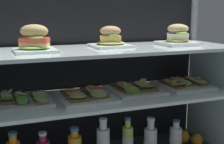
{
  "coord_description": "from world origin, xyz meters",
  "views": [
    {
      "loc": [
        -0.6,
        -1.51,
        0.82
      ],
      "look_at": [
        0.0,
        0.0,
        0.52
      ],
      "focal_mm": 52.3,
      "sensor_mm": 36.0,
      "label": 1
    }
  ],
  "objects_px": {
    "juice_bottle_front_fourth": "(128,142)",
    "juice_bottle_front_left_end": "(176,139)",
    "orange_fruit_beside_bottles": "(198,140)",
    "juice_bottle_front_right_end": "(150,141)",
    "plated_roll_sandwich_far_right": "(178,38)",
    "open_sandwich_tray_far_right": "(135,88)",
    "open_sandwich_tray_far_left": "(86,95)",
    "plated_roll_sandwich_near_left_corner": "(110,40)",
    "open_sandwich_tray_mid_right": "(22,99)",
    "open_sandwich_tray_near_left_corner": "(183,84)",
    "plated_roll_sandwich_left_of_center": "(35,41)",
    "orange_fruit_near_left_post": "(183,137)"
  },
  "relations": [
    {
      "from": "juice_bottle_front_right_end",
      "to": "plated_roll_sandwich_far_right",
      "type": "bearing_deg",
      "value": 7.27
    },
    {
      "from": "plated_roll_sandwich_near_left_corner",
      "to": "open_sandwich_tray_far_left",
      "type": "height_order",
      "value": "plated_roll_sandwich_near_left_corner"
    },
    {
      "from": "plated_roll_sandwich_far_right",
      "to": "open_sandwich_tray_far_right",
      "type": "xyz_separation_m",
      "value": [
        -0.24,
        0.03,
        -0.27
      ]
    },
    {
      "from": "juice_bottle_front_fourth",
      "to": "orange_fruit_near_left_post",
      "type": "distance_m",
      "value": 0.41
    },
    {
      "from": "juice_bottle_front_left_end",
      "to": "open_sandwich_tray_far_left",
      "type": "bearing_deg",
      "value": 177.06
    },
    {
      "from": "open_sandwich_tray_mid_right",
      "to": "juice_bottle_front_left_end",
      "type": "height_order",
      "value": "open_sandwich_tray_mid_right"
    },
    {
      "from": "open_sandwich_tray_far_left",
      "to": "open_sandwich_tray_near_left_corner",
      "type": "distance_m",
      "value": 0.59
    },
    {
      "from": "open_sandwich_tray_far_left",
      "to": "juice_bottle_front_right_end",
      "type": "bearing_deg",
      "value": -3.22
    },
    {
      "from": "open_sandwich_tray_mid_right",
      "to": "juice_bottle_front_fourth",
      "type": "xyz_separation_m",
      "value": [
        0.53,
        -0.04,
        -0.28
      ]
    },
    {
      "from": "open_sandwich_tray_near_left_corner",
      "to": "juice_bottle_front_fourth",
      "type": "bearing_deg",
      "value": -174.26
    },
    {
      "from": "plated_roll_sandwich_left_of_center",
      "to": "orange_fruit_beside_bottles",
      "type": "height_order",
      "value": "plated_roll_sandwich_left_of_center"
    },
    {
      "from": "orange_fruit_beside_bottles",
      "to": "open_sandwich_tray_near_left_corner",
      "type": "bearing_deg",
      "value": 162.31
    },
    {
      "from": "open_sandwich_tray_far_right",
      "to": "orange_fruit_beside_bottles",
      "type": "xyz_separation_m",
      "value": [
        0.4,
        -0.03,
        -0.34
      ]
    },
    {
      "from": "plated_roll_sandwich_far_right",
      "to": "juice_bottle_front_left_end",
      "type": "bearing_deg",
      "value": -108.93
    },
    {
      "from": "open_sandwich_tray_near_left_corner",
      "to": "orange_fruit_near_left_post",
      "type": "xyz_separation_m",
      "value": [
        0.04,
        0.04,
        -0.34
      ]
    },
    {
      "from": "open_sandwich_tray_far_right",
      "to": "open_sandwich_tray_near_left_corner",
      "type": "relative_size",
      "value": 1.0
    },
    {
      "from": "plated_roll_sandwich_left_of_center",
      "to": "juice_bottle_front_left_end",
      "type": "distance_m",
      "value": 0.95
    },
    {
      "from": "plated_roll_sandwich_left_of_center",
      "to": "open_sandwich_tray_far_right",
      "type": "xyz_separation_m",
      "value": [
        0.52,
        0.05,
        -0.27
      ]
    },
    {
      "from": "plated_roll_sandwich_left_of_center",
      "to": "open_sandwich_tray_far_left",
      "type": "height_order",
      "value": "plated_roll_sandwich_left_of_center"
    },
    {
      "from": "orange_fruit_beside_bottles",
      "to": "juice_bottle_front_right_end",
      "type": "bearing_deg",
      "value": -176.16
    },
    {
      "from": "plated_roll_sandwich_near_left_corner",
      "to": "plated_roll_sandwich_far_right",
      "type": "distance_m",
      "value": 0.37
    },
    {
      "from": "open_sandwich_tray_mid_right",
      "to": "juice_bottle_front_right_end",
      "type": "xyz_separation_m",
      "value": [
        0.66,
        -0.05,
        -0.29
      ]
    },
    {
      "from": "open_sandwich_tray_far_left",
      "to": "orange_fruit_near_left_post",
      "type": "distance_m",
      "value": 0.72
    },
    {
      "from": "open_sandwich_tray_near_left_corner",
      "to": "juice_bottle_front_fourth",
      "type": "distance_m",
      "value": 0.46
    },
    {
      "from": "plated_roll_sandwich_near_left_corner",
      "to": "open_sandwich_tray_mid_right",
      "type": "height_order",
      "value": "plated_roll_sandwich_near_left_corner"
    },
    {
      "from": "open_sandwich_tray_near_left_corner",
      "to": "juice_bottle_front_left_end",
      "type": "relative_size",
      "value": 1.55
    },
    {
      "from": "plated_roll_sandwich_far_right",
      "to": "open_sandwich_tray_near_left_corner",
      "type": "height_order",
      "value": "plated_roll_sandwich_far_right"
    },
    {
      "from": "juice_bottle_front_fourth",
      "to": "juice_bottle_front_right_end",
      "type": "distance_m",
      "value": 0.13
    },
    {
      "from": "plated_roll_sandwich_left_of_center",
      "to": "plated_roll_sandwich_near_left_corner",
      "type": "bearing_deg",
      "value": 9.52
    },
    {
      "from": "open_sandwich_tray_far_right",
      "to": "orange_fruit_beside_bottles",
      "type": "relative_size",
      "value": 4.19
    },
    {
      "from": "plated_roll_sandwich_near_left_corner",
      "to": "plated_roll_sandwich_far_right",
      "type": "bearing_deg",
      "value": -8.05
    },
    {
      "from": "juice_bottle_front_right_end",
      "to": "open_sandwich_tray_far_right",
      "type": "bearing_deg",
      "value": 143.17
    },
    {
      "from": "orange_fruit_beside_bottles",
      "to": "plated_roll_sandwich_far_right",
      "type": "bearing_deg",
      "value": -179.74
    },
    {
      "from": "open_sandwich_tray_far_right",
      "to": "juice_bottle_front_right_end",
      "type": "height_order",
      "value": "open_sandwich_tray_far_right"
    },
    {
      "from": "juice_bottle_front_left_end",
      "to": "plated_roll_sandwich_far_right",
      "type": "bearing_deg",
      "value": 71.07
    },
    {
      "from": "open_sandwich_tray_far_left",
      "to": "open_sandwich_tray_far_right",
      "type": "distance_m",
      "value": 0.29
    },
    {
      "from": "juice_bottle_front_right_end",
      "to": "orange_fruit_near_left_post",
      "type": "height_order",
      "value": "juice_bottle_front_right_end"
    },
    {
      "from": "plated_roll_sandwich_far_right",
      "to": "juice_bottle_front_fourth",
      "type": "xyz_separation_m",
      "value": [
        -0.3,
        -0.0,
        -0.55
      ]
    },
    {
      "from": "plated_roll_sandwich_near_left_corner",
      "to": "open_sandwich_tray_far_left",
      "type": "xyz_separation_m",
      "value": [
        -0.15,
        -0.05,
        -0.26
      ]
    },
    {
      "from": "open_sandwich_tray_far_right",
      "to": "plated_roll_sandwich_far_right",
      "type": "bearing_deg",
      "value": -7.96
    },
    {
      "from": "plated_roll_sandwich_far_right",
      "to": "open_sandwich_tray_far_left",
      "type": "xyz_separation_m",
      "value": [
        -0.53,
        -0.0,
        -0.27
      ]
    },
    {
      "from": "open_sandwich_tray_mid_right",
      "to": "open_sandwich_tray_far_left",
      "type": "relative_size",
      "value": 1.0
    },
    {
      "from": "open_sandwich_tray_far_left",
      "to": "juice_bottle_front_left_end",
      "type": "xyz_separation_m",
      "value": [
        0.52,
        -0.03,
        -0.3
      ]
    },
    {
      "from": "open_sandwich_tray_far_right",
      "to": "open_sandwich_tray_near_left_corner",
      "type": "xyz_separation_m",
      "value": [
        0.3,
        -0.0,
        -0.0
      ]
    },
    {
      "from": "juice_bottle_front_left_end",
      "to": "juice_bottle_front_fourth",
      "type": "bearing_deg",
      "value": 175.45
    },
    {
      "from": "plated_roll_sandwich_near_left_corner",
      "to": "open_sandwich_tray_mid_right",
      "type": "bearing_deg",
      "value": -177.55
    },
    {
      "from": "juice_bottle_front_right_end",
      "to": "orange_fruit_near_left_post",
      "type": "bearing_deg",
      "value": 18.03
    },
    {
      "from": "plated_roll_sandwich_near_left_corner",
      "to": "open_sandwich_tray_far_right",
      "type": "xyz_separation_m",
      "value": [
        0.13,
        -0.02,
        -0.26
      ]
    },
    {
      "from": "juice_bottle_front_fourth",
      "to": "juice_bottle_front_left_end",
      "type": "bearing_deg",
      "value": -4.55
    },
    {
      "from": "orange_fruit_near_left_post",
      "to": "juice_bottle_front_fourth",
      "type": "bearing_deg",
      "value": -169.77
    }
  ]
}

